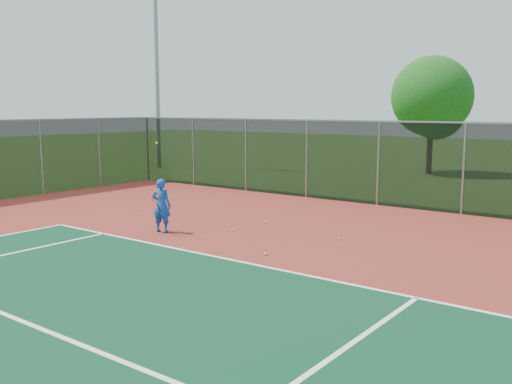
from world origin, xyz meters
TOP-DOWN VIEW (x-y plane):
  - ground at (0.00, 0.00)m, footprint 120.00×120.00m
  - court_apron at (0.00, 2.00)m, footprint 30.00×20.00m
  - fence_back at (0.00, 12.00)m, footprint 30.00×0.06m
  - tennis_player at (-5.88, 4.16)m, footprint 0.64×0.67m
  - practice_ball_0 at (-9.04, 6.20)m, footprint 0.07×0.07m
  - practice_ball_1 at (-4.36, 5.43)m, footprint 0.07×0.07m
  - practice_ball_2 at (-2.04, 3.82)m, footprint 0.07×0.07m
  - practice_ball_3 at (-9.70, 10.38)m, footprint 0.07×0.07m
  - practice_ball_4 at (-1.42, 6.30)m, footprint 0.07×0.07m
  - practice_ball_5 at (-4.26, 6.89)m, footprint 0.07×0.07m
  - floodlight_nw at (-19.01, 16.52)m, footprint 0.90×0.40m
  - tree_back_left at (-5.03, 22.87)m, footprint 4.22×4.22m

SIDE VIEW (x-z plane):
  - ground at x=0.00m, z-range 0.00..0.00m
  - court_apron at x=0.00m, z-range 0.00..0.02m
  - practice_ball_0 at x=-9.04m, z-range 0.02..0.09m
  - practice_ball_1 at x=-4.36m, z-range 0.02..0.09m
  - practice_ball_2 at x=-2.04m, z-range 0.02..0.09m
  - practice_ball_3 at x=-9.70m, z-range 0.02..0.09m
  - practice_ball_4 at x=-1.42m, z-range 0.02..0.09m
  - practice_ball_5 at x=-4.26m, z-range 0.02..0.09m
  - tennis_player at x=-5.88m, z-range -0.48..2.05m
  - fence_back at x=0.00m, z-range 0.05..3.08m
  - tree_back_left at x=-5.03m, z-range 0.79..6.98m
  - floodlight_nw at x=-19.01m, z-range 0.78..13.95m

